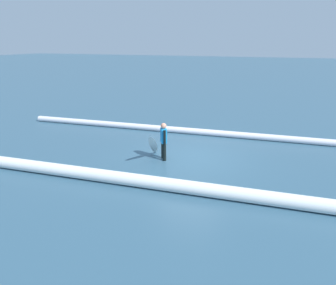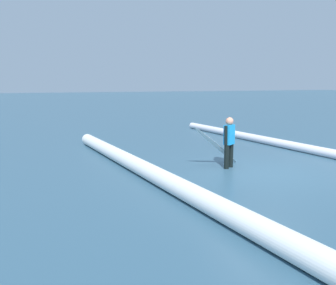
# 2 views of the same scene
# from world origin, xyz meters

# --- Properties ---
(ground_plane) EXTENTS (170.36, 170.36, 0.00)m
(ground_plane) POSITION_xyz_m (0.00, 0.00, 0.00)
(ground_plane) COLOR #355A71
(surfer) EXTENTS (0.35, 0.48, 1.46)m
(surfer) POSITION_xyz_m (0.90, 0.64, 0.81)
(surfer) COLOR black
(surfer) RESTS_ON ground_plane
(surfboard) EXTENTS (0.87, 1.84, 1.26)m
(surfboard) POSITION_xyz_m (1.24, 0.87, 0.62)
(surfboard) COLOR white
(surfboard) RESTS_ON ground_plane
(wave_crest_midground) EXTENTS (15.31, 1.43, 0.42)m
(wave_crest_midground) POSITION_xyz_m (-0.99, 3.11, 0.21)
(wave_crest_midground) COLOR white
(wave_crest_midground) RESTS_ON ground_plane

